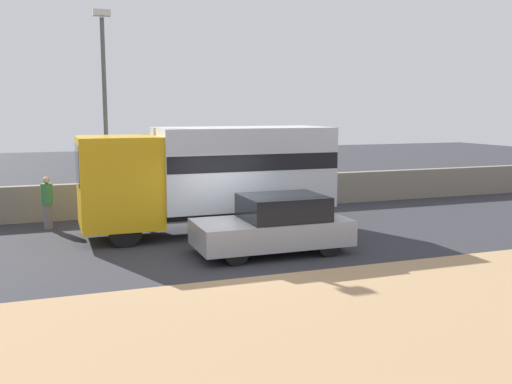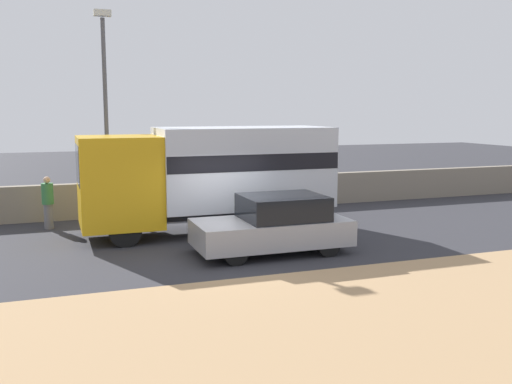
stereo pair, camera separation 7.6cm
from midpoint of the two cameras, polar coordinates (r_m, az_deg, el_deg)
ground_plane at (r=14.87m, az=-1.47°, el=-6.17°), size 80.00×80.00×0.00m
dirt_shoulder_foreground at (r=10.06m, az=8.65°, el=-13.32°), size 60.00×6.58×0.04m
stone_wall_backdrop at (r=20.80m, az=-7.01°, el=-0.38°), size 60.00×0.35×1.22m
street_lamp at (r=19.71m, az=-14.72°, el=8.84°), size 0.56×0.28×6.90m
box_truck at (r=17.14m, az=-4.14°, el=2.02°), size 7.43×2.47×3.18m
car_hatchback at (r=14.82m, az=2.02°, el=-3.31°), size 3.99×1.89×1.50m
pedestrian at (r=18.91m, az=-19.99°, el=-0.92°), size 0.36×0.36×1.65m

